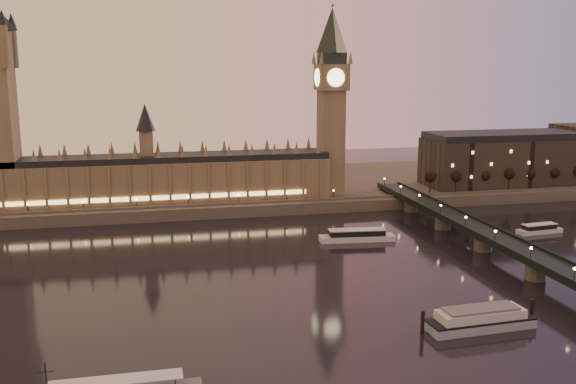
# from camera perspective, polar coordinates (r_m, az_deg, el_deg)

# --- Properties ---
(ground) EXTENTS (700.00, 700.00, 0.00)m
(ground) POSITION_cam_1_polar(r_m,az_deg,el_deg) (237.13, -0.66, -7.89)
(ground) COLOR black
(ground) RESTS_ON ground
(far_embankment) EXTENTS (560.00, 130.00, 6.00)m
(far_embankment) POSITION_cam_1_polar(r_m,az_deg,el_deg) (398.75, -1.33, 0.45)
(far_embankment) COLOR #423D35
(far_embankment) RESTS_ON ground
(palace_of_westminster) EXTENTS (180.00, 26.62, 52.00)m
(palace_of_westminster) POSITION_cam_1_polar(r_m,az_deg,el_deg) (344.87, -11.40, 1.68)
(palace_of_westminster) COLOR brown
(palace_of_westminster) RESTS_ON ground
(big_ben) EXTENTS (17.68, 17.68, 104.00)m
(big_ben) POSITION_cam_1_polar(r_m,az_deg,el_deg) (354.88, 3.88, 9.01)
(big_ben) COLOR brown
(big_ben) RESTS_ON ground
(westminster_bridge) EXTENTS (13.20, 260.00, 15.30)m
(westminster_bridge) POSITION_cam_1_polar(r_m,az_deg,el_deg) (268.74, 18.90, -4.96)
(westminster_bridge) COLOR black
(westminster_bridge) RESTS_ON ground
(city_block) EXTENTS (155.00, 45.00, 34.00)m
(city_block) POSITION_cam_1_polar(r_m,az_deg,el_deg) (428.66, 21.83, 3.01)
(city_block) COLOR black
(city_block) RESTS_ON ground
(bare_tree_0) EXTENTS (5.59, 5.59, 11.36)m
(bare_tree_0) POSITION_cam_1_polar(r_m,az_deg,el_deg) (369.09, 12.75, 1.11)
(bare_tree_0) COLOR black
(bare_tree_0) RESTS_ON ground
(bare_tree_1) EXTENTS (5.59, 5.59, 11.36)m
(bare_tree_1) POSITION_cam_1_polar(r_m,az_deg,el_deg) (375.94, 14.90, 1.19)
(bare_tree_1) COLOR black
(bare_tree_1) RESTS_ON ground
(bare_tree_2) EXTENTS (5.59, 5.59, 11.36)m
(bare_tree_2) POSITION_cam_1_polar(r_m,az_deg,el_deg) (383.29, 16.96, 1.26)
(bare_tree_2) COLOR black
(bare_tree_2) RESTS_ON ground
(bare_tree_3) EXTENTS (5.59, 5.59, 11.36)m
(bare_tree_3) POSITION_cam_1_polar(r_m,az_deg,el_deg) (391.13, 18.94, 1.33)
(bare_tree_3) COLOR black
(bare_tree_3) RESTS_ON ground
(bare_tree_4) EXTENTS (5.59, 5.59, 11.36)m
(bare_tree_4) POSITION_cam_1_polar(r_m,az_deg,el_deg) (399.41, 20.85, 1.40)
(bare_tree_4) COLOR black
(bare_tree_4) RESTS_ON ground
(bare_tree_5) EXTENTS (5.59, 5.59, 11.36)m
(bare_tree_5) POSITION_cam_1_polar(r_m,az_deg,el_deg) (408.12, 22.67, 1.46)
(bare_tree_5) COLOR black
(bare_tree_5) RESTS_ON ground
(cruise_boat_a) EXTENTS (34.22, 10.59, 5.39)m
(cruise_boat_a) POSITION_cam_1_polar(r_m,az_deg,el_deg) (289.95, 6.15, -3.88)
(cruise_boat_a) COLOR silver
(cruise_boat_a) RESTS_ON ground
(cruise_boat_c) EXTENTS (22.73, 8.22, 4.45)m
(cruise_boat_c) POSITION_cam_1_polar(r_m,az_deg,el_deg) (323.74, 21.44, -3.08)
(cruise_boat_c) COLOR silver
(cruise_boat_c) RESTS_ON ground
(moored_barge) EXTENTS (38.28, 11.07, 7.03)m
(moored_barge) POSITION_cam_1_polar(r_m,az_deg,el_deg) (203.88, 16.71, -10.76)
(moored_barge) COLOR #8194A5
(moored_barge) RESTS_ON ground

